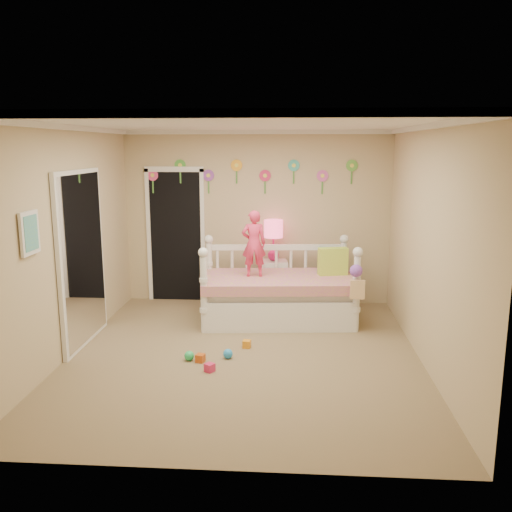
# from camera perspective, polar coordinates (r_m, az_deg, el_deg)

# --- Properties ---
(floor) EXTENTS (4.00, 4.50, 0.01)m
(floor) POSITION_cam_1_polar(r_m,az_deg,el_deg) (6.30, -1.30, -10.49)
(floor) COLOR #7F684C
(floor) RESTS_ON ground
(ceiling) EXTENTS (4.00, 4.50, 0.01)m
(ceiling) POSITION_cam_1_polar(r_m,az_deg,el_deg) (5.84, -1.42, 13.87)
(ceiling) COLOR white
(ceiling) RESTS_ON floor
(back_wall) EXTENTS (4.00, 0.01, 2.60)m
(back_wall) POSITION_cam_1_polar(r_m,az_deg,el_deg) (8.15, 0.09, 4.04)
(back_wall) COLOR tan
(back_wall) RESTS_ON floor
(left_wall) EXTENTS (0.01, 4.50, 2.60)m
(left_wall) POSITION_cam_1_polar(r_m,az_deg,el_deg) (6.43, -19.41, 1.38)
(left_wall) COLOR tan
(left_wall) RESTS_ON floor
(right_wall) EXTENTS (0.01, 4.50, 2.60)m
(right_wall) POSITION_cam_1_polar(r_m,az_deg,el_deg) (6.09, 17.74, 0.94)
(right_wall) COLOR tan
(right_wall) RESTS_ON floor
(crown_molding) EXTENTS (4.00, 4.50, 0.06)m
(crown_molding) POSITION_cam_1_polar(r_m,az_deg,el_deg) (5.84, -1.42, 13.58)
(crown_molding) COLOR white
(crown_molding) RESTS_ON ceiling
(daybed) EXTENTS (2.16, 1.28, 1.13)m
(daybed) POSITION_cam_1_polar(r_m,az_deg,el_deg) (7.36, 2.37, -2.62)
(daybed) COLOR white
(daybed) RESTS_ON floor
(pillow_turquoise) EXTENTS (0.36, 0.13, 0.36)m
(pillow_turquoise) POSITION_cam_1_polar(r_m,az_deg,el_deg) (7.55, 7.98, -0.48)
(pillow_turquoise) COLOR #25BCBA
(pillow_turquoise) RESTS_ON daybed
(pillow_lime) EXTENTS (0.42, 0.22, 0.38)m
(pillow_lime) POSITION_cam_1_polar(r_m,az_deg,el_deg) (7.46, 8.15, -0.57)
(pillow_lime) COLOR #B4DB42
(pillow_lime) RESTS_ON daybed
(child) EXTENTS (0.35, 0.26, 0.90)m
(child) POSITION_cam_1_polar(r_m,az_deg,el_deg) (7.25, -0.23, 1.34)
(child) COLOR #F23762
(child) RESTS_ON daybed
(nightstand) EXTENTS (0.45, 0.37, 0.69)m
(nightstand) POSITION_cam_1_polar(r_m,az_deg,el_deg) (8.12, 1.82, -2.87)
(nightstand) COLOR white
(nightstand) RESTS_ON floor
(table_lamp) EXTENTS (0.28, 0.28, 0.61)m
(table_lamp) POSITION_cam_1_polar(r_m,az_deg,el_deg) (7.96, 1.86, 2.37)
(table_lamp) COLOR #DA1D6D
(table_lamp) RESTS_ON nightstand
(closet_doorway) EXTENTS (0.90, 0.04, 2.07)m
(closet_doorway) POSITION_cam_1_polar(r_m,az_deg,el_deg) (8.35, -8.51, 2.25)
(closet_doorway) COLOR black
(closet_doorway) RESTS_ON back_wall
(flower_decals) EXTENTS (3.40, 0.02, 0.50)m
(flower_decals) POSITION_cam_1_polar(r_m,az_deg,el_deg) (8.09, -0.56, 8.53)
(flower_decals) COLOR #B2668C
(flower_decals) RESTS_ON back_wall
(mirror_closet) EXTENTS (0.07, 1.30, 2.10)m
(mirror_closet) POSITION_cam_1_polar(r_m,az_deg,el_deg) (6.73, -17.96, -0.27)
(mirror_closet) COLOR white
(mirror_closet) RESTS_ON left_wall
(wall_picture) EXTENTS (0.05, 0.34, 0.42)m
(wall_picture) POSITION_cam_1_polar(r_m,az_deg,el_deg) (5.58, -22.90, 2.27)
(wall_picture) COLOR white
(wall_picture) RESTS_ON left_wall
(hanging_bag) EXTENTS (0.20, 0.16, 0.36)m
(hanging_bag) POSITION_cam_1_polar(r_m,az_deg,el_deg) (6.86, 10.55, -2.82)
(hanging_bag) COLOR beige
(hanging_bag) RESTS_ON daybed
(toy_scatter) EXTENTS (1.21, 1.50, 0.11)m
(toy_scatter) POSITION_cam_1_polar(r_m,az_deg,el_deg) (6.04, -5.11, -10.95)
(toy_scatter) COLOR #996666
(toy_scatter) RESTS_ON floor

